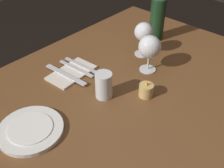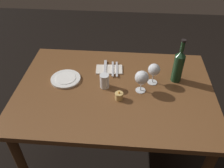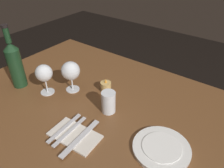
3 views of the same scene
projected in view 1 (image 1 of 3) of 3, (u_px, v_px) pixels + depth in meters
The scene contains 11 objects.
dining_table at pixel (119, 106), 1.07m from camera, with size 1.30×0.90×0.74m.
wine_glass_left at pixel (150, 47), 1.04m from camera, with size 0.09×0.09×0.15m.
wine_glass_right at pixel (144, 33), 1.14m from camera, with size 0.08×0.08×0.15m.
wine_bottle at pixel (158, 14), 1.24m from camera, with size 0.07×0.07×0.31m.
water_tumbler at pixel (104, 86), 0.95m from camera, with size 0.06×0.06×0.10m.
votive_candle at pixel (146, 91), 0.97m from camera, with size 0.05×0.05×0.07m.
dinner_plate at pixel (31, 130), 0.84m from camera, with size 0.20×0.20×0.02m.
folded_napkin at pixel (72, 73), 1.08m from camera, with size 0.20×0.12×0.01m.
fork_inner at pixel (76, 69), 1.10m from camera, with size 0.03×0.18×0.00m.
fork_outer at pixel (81, 66), 1.11m from camera, with size 0.03×0.18×0.00m.
table_knife at pixel (66, 75), 1.06m from camera, with size 0.03×0.21×0.00m.
Camera 1 is at (0.60, 0.51, 1.38)m, focal length 43.55 mm.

